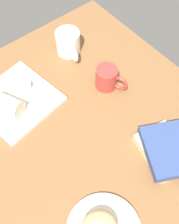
{
  "coord_description": "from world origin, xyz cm",
  "views": [
    {
      "loc": [
        32.54,
        -27.84,
        88.05
      ],
      "look_at": [
        -6.48,
        3.75,
        7.0
      ],
      "focal_mm": 44.97,
      "sensor_mm": 36.0,
      "label": 1
    }
  ],
  "objects": [
    {
      "name": "square_plate",
      "position": [
        -27.69,
        -12.63,
        4.8
      ],
      "size": [
        29.3,
        29.3,
        1.6
      ],
      "primitive_type": "cube",
      "rotation": [
        0.0,
        0.0,
        0.15
      ],
      "color": "silver",
      "rests_on": "dining_table"
    },
    {
      "name": "coffee_mug",
      "position": [
        -35.72,
        16.72,
        8.84
      ],
      "size": [
        14.34,
        9.53,
        9.47
      ],
      "color": "white",
      "rests_on": "dining_table"
    },
    {
      "name": "second_mug",
      "position": [
        -13.01,
        17.42,
        8.36
      ],
      "size": [
        12.07,
        7.92,
        8.52
      ],
      "color": "#B23833",
      "rests_on": "dining_table"
    },
    {
      "name": "book_stack",
      "position": [
        19.76,
        13.6,
        7.29
      ],
      "size": [
        22.49,
        21.35,
        6.26
      ],
      "color": "beige",
      "rests_on": "dining_table"
    },
    {
      "name": "breakfast_wrap",
      "position": [
        -25.88,
        -16.88,
        8.8
      ],
      "size": [
        12.85,
        10.56,
        6.39
      ],
      "primitive_type": "cylinder",
      "rotation": [
        1.57,
        0.0,
        5.15
      ],
      "color": "beige",
      "rests_on": "square_plate"
    },
    {
      "name": "dining_table",
      "position": [
        0.0,
        0.0,
        2.0
      ],
      "size": [
        110.0,
        90.0,
        4.0
      ],
      "primitive_type": "cube",
      "color": "brown",
      "rests_on": "ground"
    },
    {
      "name": "sauce_cup",
      "position": [
        -29.95,
        -7.32,
        7.04
      ],
      "size": [
        4.41,
        4.41,
        2.68
      ],
      "color": "silver",
      "rests_on": "square_plate"
    }
  ]
}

